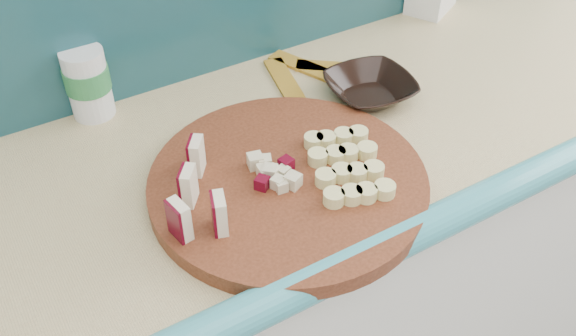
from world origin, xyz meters
The scene contains 8 objects.
kitchen_counter centered at (0.10, 1.50, 0.46)m, with size 2.20×0.63×0.91m.
cutting_board centered at (0.10, 1.38, 0.92)m, with size 0.46×0.46×0.03m, color #431D0E.
apple_wedges centered at (-0.05, 1.40, 0.97)m, with size 0.11×0.18×0.06m.
apple_chunks centered at (0.08, 1.39, 0.95)m, with size 0.07×0.07×0.02m.
banana_slices centered at (0.20, 1.35, 0.95)m, with size 0.16×0.19×0.02m.
brown_bowl centered at (0.38, 1.53, 0.93)m, with size 0.17×0.17×0.04m, color black.
canister centered at (-0.10, 1.76, 0.98)m, with size 0.08×0.08×0.14m.
banana_peel centered at (0.33, 1.66, 0.91)m, with size 0.25×0.21×0.01m.
Camera 1 is at (-0.30, 0.72, 1.63)m, focal length 40.00 mm.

